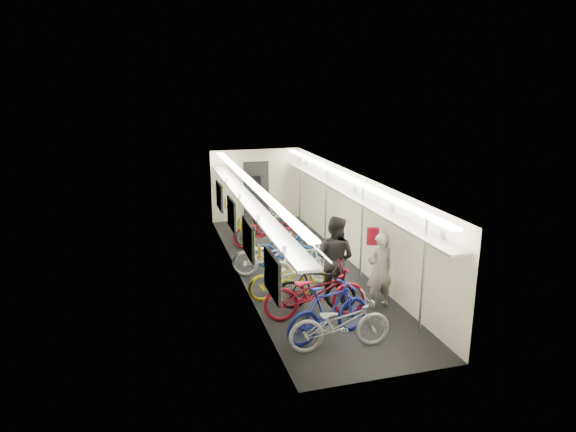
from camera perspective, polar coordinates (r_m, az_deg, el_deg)
train_car_shell at (r=13.08m, az=-1.23°, el=1.70°), size 10.00×10.00×10.00m
bicycle_0 at (r=9.31m, az=5.79°, el=-11.78°), size 1.90×0.74×0.98m
bicycle_1 at (r=9.58m, az=4.55°, el=-10.57°), size 1.89×1.00×1.09m
bicycle_2 at (r=10.35m, az=3.05°, el=-8.47°), size 2.16×0.89×1.11m
bicycle_3 at (r=10.70m, az=3.13°, el=-7.96°), size 1.72×1.02×1.00m
bicycle_4 at (r=11.31m, az=-0.02°, el=-6.76°), size 1.86×0.77×0.95m
bicycle_5 at (r=11.86m, az=1.43°, el=-5.42°), size 1.81×0.67×1.06m
bicycle_6 at (r=12.53m, az=-1.93°, el=-4.44°), size 1.99×1.03×1.00m
bicycle_7 at (r=12.96m, az=-0.34°, el=-3.79°), size 1.69×1.06×0.98m
bicycle_8 at (r=14.44m, az=-2.47°, el=-1.79°), size 1.98×1.11×0.99m
bicycle_9 at (r=14.77m, az=-2.96°, el=-1.32°), size 1.78×0.82×1.03m
passenger_near at (r=10.90m, az=10.15°, el=-5.96°), size 0.62×0.43×1.63m
passenger_mid at (r=11.12m, az=5.20°, el=-4.68°), size 1.14×1.14×1.87m
backpack at (r=11.57m, az=9.40°, el=-2.24°), size 0.29×0.22×0.38m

